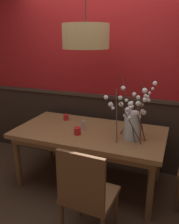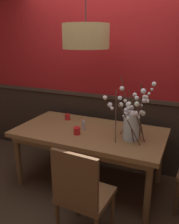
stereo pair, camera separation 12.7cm
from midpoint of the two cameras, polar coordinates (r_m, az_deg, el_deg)
The scene contains 11 objects.
ground_plane at distance 3.27m, azimuth 1.17°, elevation -16.64°, with size 24.00×24.00×0.00m, color #422D1E.
back_wall at distance 3.36m, azimuth 5.73°, elevation 8.41°, with size 5.17×0.14×2.63m.
dining_table at distance 2.95m, azimuth 1.24°, elevation -5.98°, with size 1.80×0.96×0.74m.
chair_far_side_left at distance 3.83m, azimuth 3.08°, elevation -2.53°, with size 0.48×0.46×0.93m.
chair_near_side_right at distance 2.21m, azimuth -0.20°, elevation -18.69°, with size 0.48×0.45×0.96m.
chair_far_side_right at distance 3.70m, azimuth 11.05°, elevation -3.69°, with size 0.47×0.41×0.89m.
vase_with_blossoms at distance 2.65m, azimuth 11.42°, elevation -2.43°, with size 0.54×0.59×0.71m.
candle_holder_nearer_center at distance 3.29m, azimuth -4.20°, elevation -1.16°, with size 0.08×0.08×0.08m.
candle_holder_nearer_edge at distance 2.79m, azimuth -1.72°, elevation -4.53°, with size 0.08×0.08×0.09m.
condiment_bottle at distance 2.92m, azimuth -0.24°, elevation -3.24°, with size 0.04×0.04×0.12m.
pendant_lamp at distance 2.73m, azimuth 0.54°, elevation 17.69°, with size 0.52×0.52×0.92m.
Camera 2 is at (1.10, -2.47, 1.84)m, focal length 38.12 mm.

